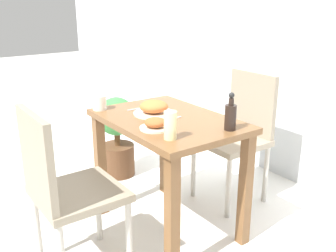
# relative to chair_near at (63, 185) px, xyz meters

# --- Properties ---
(ground_plane) EXTENTS (16.00, 16.00, 0.00)m
(ground_plane) POSITION_rel_chair_near_xyz_m (-0.06, 0.68, -0.51)
(ground_plane) COLOR silver
(wall_back) EXTENTS (8.00, 0.05, 2.60)m
(wall_back) POSITION_rel_chair_near_xyz_m (-0.06, 1.87, 0.79)
(wall_back) COLOR silver
(wall_back) RESTS_ON ground_plane
(dining_table) EXTENTS (0.89, 0.62, 0.72)m
(dining_table) POSITION_rel_chair_near_xyz_m (-0.06, 0.68, 0.07)
(dining_table) COLOR brown
(dining_table) RESTS_ON ground_plane
(chair_near) EXTENTS (0.42, 0.42, 0.90)m
(chair_near) POSITION_rel_chair_near_xyz_m (0.00, 0.00, 0.00)
(chair_near) COLOR gray
(chair_near) RESTS_ON ground_plane
(chair_far) EXTENTS (0.42, 0.42, 0.90)m
(chair_far) POSITION_rel_chair_near_xyz_m (-0.09, 1.32, 0.00)
(chair_far) COLOR gray
(chair_far) RESTS_ON ground_plane
(food_plate) EXTENTS (0.24, 0.24, 0.09)m
(food_plate) POSITION_rel_chair_near_xyz_m (-0.17, 0.65, 0.25)
(food_plate) COLOR beige
(food_plate) RESTS_ON dining_table
(side_plate) EXTENTS (0.17, 0.17, 0.06)m
(side_plate) POSITION_rel_chair_near_xyz_m (0.07, 0.50, 0.24)
(side_plate) COLOR beige
(side_plate) RESTS_ON dining_table
(drink_cup) EXTENTS (0.09, 0.09, 0.09)m
(drink_cup) POSITION_rel_chair_near_xyz_m (-0.45, 0.43, 0.26)
(drink_cup) COLOR silver
(drink_cup) RESTS_ON dining_table
(juice_glass) EXTENTS (0.06, 0.06, 0.14)m
(juice_glass) POSITION_rel_chair_near_xyz_m (0.24, 0.48, 0.28)
(juice_glass) COLOR beige
(juice_glass) RESTS_ON dining_table
(sauce_bottle) EXTENTS (0.06, 0.06, 0.20)m
(sauce_bottle) POSITION_rel_chair_near_xyz_m (0.31, 0.82, 0.29)
(sauce_bottle) COLOR black
(sauce_bottle) RESTS_ON dining_table
(fork_utensil) EXTENTS (0.01, 0.19, 0.00)m
(fork_utensil) POSITION_rel_chair_near_xyz_m (-0.32, 0.65, 0.21)
(fork_utensil) COLOR silver
(fork_utensil) RESTS_ON dining_table
(spoon_utensil) EXTENTS (0.04, 0.20, 0.00)m
(spoon_utensil) POSITION_rel_chair_near_xyz_m (-0.01, 0.65, 0.21)
(spoon_utensil) COLOR silver
(spoon_utensil) RESTS_ON dining_table
(potted_plant_left) EXTENTS (0.30, 0.30, 0.65)m
(potted_plant_left) POSITION_rel_chair_near_xyz_m (-0.92, 0.79, -0.16)
(potted_plant_left) COLOR #51331E
(potted_plant_left) RESTS_ON ground_plane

